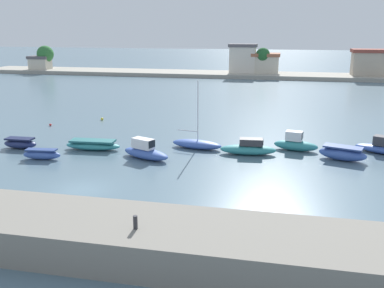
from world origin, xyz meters
The scene contains 14 objects.
ground_plane centered at (0.00, 0.00, 0.00)m, with size 400.00×400.00×0.00m, color slate.
seawall_embankment centered at (0.00, -7.74, 0.94)m, with size 77.94×5.06×1.87m, color gray.
mooring_bollard centered at (7.10, -8.49, 2.21)m, with size 0.21×0.21×0.67m, color #2D2D33.
moored_boat_0 centered at (-10.60, 8.89, 0.48)m, with size 3.29×1.35×1.01m.
moored_boat_1 centered at (-6.68, 6.10, 0.44)m, with size 3.45×1.30×0.92m.
moored_boat_2 centered at (-3.63, 9.91, 0.44)m, with size 5.35×1.98×0.93m.
moored_boat_3 centered at (2.08, 8.27, 0.61)m, with size 5.04×3.38×1.76m.
moored_boat_4 centered at (5.86, 12.35, 0.44)m, with size 5.13×2.50×6.44m.
moored_boat_5 centered at (10.84, 11.38, 0.56)m, with size 5.17×2.09×1.49m.
moored_boat_6 centered at (15.02, 13.63, 0.63)m, with size 4.27×2.20×1.82m.
moored_boat_7 centered at (18.96, 11.36, 0.60)m, with size 4.31×2.71×1.24m.
mooring_buoy_0 centered at (-12.77, 18.16, 0.14)m, with size 0.28×0.28×0.28m, color red.
mooring_buoy_1 centered at (-8.15, 22.40, 0.17)m, with size 0.34×0.34×0.34m, color yellow.
distant_shoreline centered at (1.19, 74.31, 1.62)m, with size 120.45×10.53×7.40m.
Camera 1 is at (13.67, -26.26, 11.21)m, focal length 40.25 mm.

